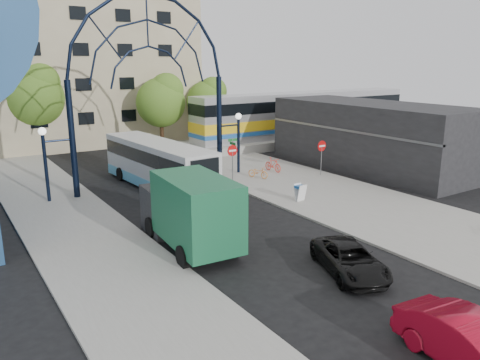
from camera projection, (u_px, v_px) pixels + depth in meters
ground at (291, 260)px, 19.47m from camera, size 120.00×120.00×0.00m
sidewalk_east at (354, 203)px, 26.97m from camera, size 8.00×56.00×0.12m
plaza_west at (92, 245)px, 20.83m from camera, size 5.00×50.00×0.12m
gateway_arch at (149, 52)px, 28.66m from camera, size 13.64×0.44×12.10m
stop_sign at (232, 154)px, 31.24m from camera, size 0.80×0.07×2.50m
do_not_enter_sign at (322, 149)px, 32.95m from camera, size 0.76×0.07×2.48m
street_name_sign at (233, 150)px, 31.91m from camera, size 0.70×0.70×2.80m
sandwich_board at (300, 190)px, 27.11m from camera, size 0.55×0.61×0.99m
commercial_block_east at (371, 136)px, 35.49m from camera, size 6.00×16.00×5.00m
apartment_block at (86, 71)px, 47.06m from camera, size 20.00×12.10×14.00m
train_platform at (305, 138)px, 47.85m from camera, size 32.00×5.00×0.80m
train_car at (306, 113)px, 47.23m from camera, size 25.10×3.05×4.20m
tree_north_a at (162, 100)px, 42.55m from camera, size 4.48×4.48×7.00m
tree_north_b at (36, 94)px, 40.27m from camera, size 5.12×5.12×8.00m
tree_north_c at (209, 99)px, 47.46m from camera, size 4.16×4.16×6.50m
city_bus at (158, 164)px, 30.07m from camera, size 3.21×11.14×3.02m
green_truck at (188, 210)px, 20.54m from camera, size 2.92×6.72×3.31m
black_suv at (350, 259)px, 18.09m from camera, size 3.29×4.57×1.16m
red_sedan at (474, 346)px, 12.33m from camera, size 1.99×4.58×1.46m
bike_near_a at (258, 172)px, 32.49m from camera, size 1.11×1.64×0.82m
bike_near_b at (273, 165)px, 34.36m from camera, size 0.61×1.72×1.02m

